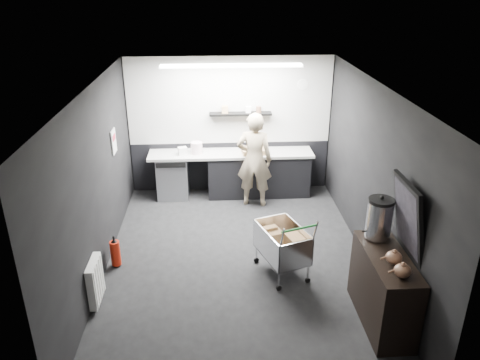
{
  "coord_description": "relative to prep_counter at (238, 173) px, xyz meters",
  "views": [
    {
      "loc": [
        -0.33,
        -6.14,
        4.06
      ],
      "look_at": [
        0.06,
        0.4,
        1.2
      ],
      "focal_mm": 35.0,
      "sensor_mm": 36.0,
      "label": 1
    }
  ],
  "objects": [
    {
      "name": "floor",
      "position": [
        -0.14,
        -2.42,
        -0.46
      ],
      "size": [
        5.5,
        5.5,
        0.0
      ],
      "primitive_type": "plane",
      "color": "black",
      "rests_on": "ground"
    },
    {
      "name": "ceiling",
      "position": [
        -0.14,
        -2.42,
        2.24
      ],
      "size": [
        5.5,
        5.5,
        0.0
      ],
      "primitive_type": "plane",
      "rotation": [
        3.14,
        0.0,
        0.0
      ],
      "color": "silver",
      "rests_on": "wall_back"
    },
    {
      "name": "wall_back",
      "position": [
        -0.14,
        0.33,
        0.89
      ],
      "size": [
        5.5,
        0.0,
        5.5
      ],
      "primitive_type": "plane",
      "rotation": [
        1.57,
        0.0,
        0.0
      ],
      "color": "black",
      "rests_on": "floor"
    },
    {
      "name": "wall_front",
      "position": [
        -0.14,
        -5.17,
        0.89
      ],
      "size": [
        5.5,
        0.0,
        5.5
      ],
      "primitive_type": "plane",
      "rotation": [
        -1.57,
        0.0,
        0.0
      ],
      "color": "black",
      "rests_on": "floor"
    },
    {
      "name": "wall_left",
      "position": [
        -2.14,
        -2.42,
        0.89
      ],
      "size": [
        0.0,
        5.5,
        5.5
      ],
      "primitive_type": "plane",
      "rotation": [
        1.57,
        0.0,
        1.57
      ],
      "color": "black",
      "rests_on": "floor"
    },
    {
      "name": "wall_right",
      "position": [
        1.86,
        -2.42,
        0.89
      ],
      "size": [
        0.0,
        5.5,
        5.5
      ],
      "primitive_type": "plane",
      "rotation": [
        1.57,
        0.0,
        -1.57
      ],
      "color": "black",
      "rests_on": "floor"
    },
    {
      "name": "kitchen_wall_panel",
      "position": [
        -0.14,
        0.31,
        1.39
      ],
      "size": [
        3.95,
        0.02,
        1.7
      ],
      "primitive_type": "cube",
      "color": "beige",
      "rests_on": "wall_back"
    },
    {
      "name": "dado_panel",
      "position": [
        -0.14,
        0.31,
        0.04
      ],
      "size": [
        3.95,
        0.02,
        1.0
      ],
      "primitive_type": "cube",
      "color": "black",
      "rests_on": "wall_back"
    },
    {
      "name": "floating_shelf",
      "position": [
        0.06,
        0.2,
        1.16
      ],
      "size": [
        1.2,
        0.22,
        0.04
      ],
      "primitive_type": "cube",
      "color": "black",
      "rests_on": "wall_back"
    },
    {
      "name": "wall_clock",
      "position": [
        1.26,
        0.3,
        1.69
      ],
      "size": [
        0.2,
        0.03,
        0.2
      ],
      "primitive_type": "cylinder",
      "rotation": [
        1.57,
        0.0,
        0.0
      ],
      "color": "white",
      "rests_on": "wall_back"
    },
    {
      "name": "poster",
      "position": [
        -2.12,
        -1.12,
        1.09
      ],
      "size": [
        0.02,
        0.3,
        0.4
      ],
      "primitive_type": "cube",
      "color": "silver",
      "rests_on": "wall_left"
    },
    {
      "name": "poster_red_band",
      "position": [
        -2.11,
        -1.12,
        1.16
      ],
      "size": [
        0.02,
        0.22,
        0.1
      ],
      "primitive_type": "cube",
      "color": "red",
      "rests_on": "poster"
    },
    {
      "name": "radiator",
      "position": [
        -2.08,
        -3.32,
        -0.11
      ],
      "size": [
        0.1,
        0.5,
        0.6
      ],
      "primitive_type": "cube",
      "color": "white",
      "rests_on": "wall_left"
    },
    {
      "name": "ceiling_strip",
      "position": [
        -0.14,
        -0.57,
        2.21
      ],
      "size": [
        2.4,
        0.2,
        0.04
      ],
      "primitive_type": "cube",
      "color": "white",
      "rests_on": "ceiling"
    },
    {
      "name": "prep_counter",
      "position": [
        0.0,
        0.0,
        0.0
      ],
      "size": [
        3.2,
        0.61,
        0.9
      ],
      "color": "black",
      "rests_on": "floor"
    },
    {
      "name": "person",
      "position": [
        0.28,
        -0.45,
        0.45
      ],
      "size": [
        0.73,
        0.55,
        1.82
      ],
      "primitive_type": "imported",
      "rotation": [
        0.0,
        0.0,
        2.95
      ],
      "color": "beige",
      "rests_on": "floor"
    },
    {
      "name": "shopping_cart",
      "position": [
        0.49,
        -2.76,
        0.02
      ],
      "size": [
        0.82,
        1.09,
        1.01
      ],
      "color": "silver",
      "rests_on": "floor"
    },
    {
      "name": "sideboard",
      "position": [
        1.62,
        -3.85,
        0.15
      ],
      "size": [
        0.55,
        1.28,
        1.92
      ],
      "color": "black",
      "rests_on": "floor"
    },
    {
      "name": "fire_extinguisher",
      "position": [
        -1.99,
        -2.44,
        -0.22
      ],
      "size": [
        0.15,
        0.15,
        0.49
      ],
      "color": "#AA1D0B",
      "rests_on": "floor"
    },
    {
      "name": "cardboard_box",
      "position": [
        0.32,
        -0.05,
        0.49
      ],
      "size": [
        0.49,
        0.39,
        0.09
      ],
      "primitive_type": "cube",
      "rotation": [
        0.0,
        0.0,
        0.07
      ],
      "color": "tan",
      "rests_on": "prep_counter"
    },
    {
      "name": "pink_tub",
      "position": [
        -0.8,
        0.0,
        0.55
      ],
      "size": [
        0.22,
        0.22,
        0.22
      ],
      "primitive_type": "cylinder",
      "color": "white",
      "rests_on": "prep_counter"
    },
    {
      "name": "white_container",
      "position": [
        -1.07,
        -0.05,
        0.51
      ],
      "size": [
        0.19,
        0.16,
        0.14
      ],
      "primitive_type": "cube",
      "rotation": [
        0.0,
        0.0,
        0.26
      ],
      "color": "white",
      "rests_on": "prep_counter"
    }
  ]
}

